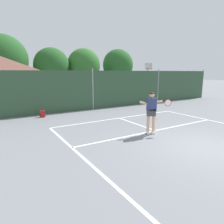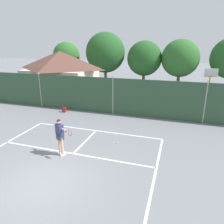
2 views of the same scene
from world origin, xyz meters
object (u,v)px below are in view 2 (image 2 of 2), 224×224
object	(u,v)px
tennis_player	(60,134)
basketball_hoop	(209,86)
tennis_ball	(117,143)
backpack_red	(64,110)

from	to	relation	value
tennis_player	basketball_hoop	bearing A→B (deg)	49.26
tennis_player	tennis_ball	size ratio (longest dim) A/B	28.10
tennis_player	tennis_ball	bearing A→B (deg)	41.49
tennis_player	tennis_ball	distance (m)	3.21
tennis_ball	backpack_red	xyz separation A→B (m)	(-5.60, 3.95, 0.16)
backpack_red	basketball_hoop	bearing A→B (deg)	13.40
basketball_hoop	tennis_player	world-z (taller)	basketball_hoop
tennis_player	backpack_red	world-z (taller)	tennis_player
tennis_ball	backpack_red	world-z (taller)	backpack_red
basketball_hoop	tennis_player	size ratio (longest dim) A/B	1.91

